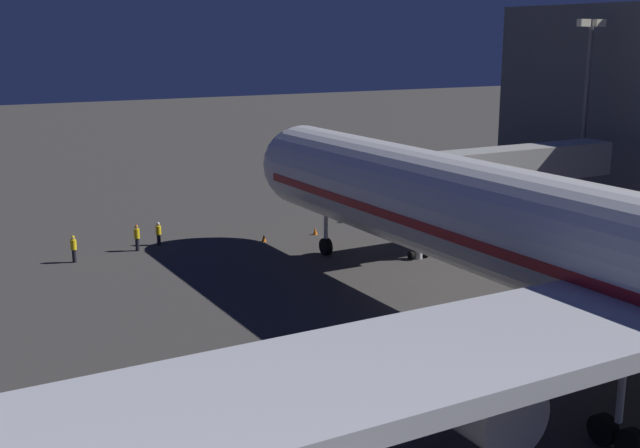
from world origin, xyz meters
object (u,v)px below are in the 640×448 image
at_px(apron_floodlight_mast, 586,102).
at_px(ground_crew_by_belt_loader, 158,232).
at_px(ground_crew_marshaller_fwd, 137,237).
at_px(traffic_cone_nose_starboard, 264,238).
at_px(jet_bridge, 485,168).
at_px(ground_crew_under_port_wing, 74,248).
at_px(traffic_cone_nose_port, 315,231).

xyz_separation_m(apron_floodlight_mast, ground_crew_by_belt_loader, (34.87, -7.66, -8.65)).
bearing_deg(ground_crew_marshaller_fwd, traffic_cone_nose_starboard, 167.07).
bearing_deg(ground_crew_by_belt_loader, ground_crew_marshaller_fwd, 24.04).
xyz_separation_m(ground_crew_by_belt_loader, ground_crew_marshaller_fwd, (1.86, 0.83, 0.10)).
height_order(jet_bridge, traffic_cone_nose_starboard, jet_bridge).
bearing_deg(ground_crew_under_port_wing, apron_floodlight_mast, 171.77).
relative_size(ground_crew_by_belt_loader, traffic_cone_nose_starboard, 3.13).
xyz_separation_m(jet_bridge, ground_crew_by_belt_loader, (20.12, -12.39, -4.93)).
distance_m(jet_bridge, ground_crew_under_port_wing, 29.09).
distance_m(ground_crew_marshaller_fwd, traffic_cone_nose_starboard, 9.30).
bearing_deg(traffic_cone_nose_starboard, ground_crew_marshaller_fwd, -12.93).
height_order(ground_crew_marshaller_fwd, traffic_cone_nose_starboard, ground_crew_marshaller_fwd).
height_order(ground_crew_by_belt_loader, traffic_cone_nose_starboard, ground_crew_by_belt_loader).
distance_m(jet_bridge, apron_floodlight_mast, 15.93).
distance_m(ground_crew_by_belt_loader, traffic_cone_nose_starboard, 7.77).
relative_size(jet_bridge, ground_crew_by_belt_loader, 11.46).
distance_m(apron_floodlight_mast, ground_crew_by_belt_loader, 36.74).
xyz_separation_m(apron_floodlight_mast, ground_crew_under_port_wing, (41.37, -5.99, -8.56)).
height_order(ground_crew_marshaller_fwd, traffic_cone_nose_port, ground_crew_marshaller_fwd).
bearing_deg(ground_crew_marshaller_fwd, jet_bridge, 152.26).
xyz_separation_m(ground_crew_by_belt_loader, ground_crew_under_port_wing, (6.49, 1.68, 0.09)).
bearing_deg(traffic_cone_nose_starboard, ground_crew_by_belt_loader, -22.04).
bearing_deg(ground_crew_marshaller_fwd, apron_floodlight_mast, 169.46).
distance_m(ground_crew_marshaller_fwd, traffic_cone_nose_port, 13.62).
distance_m(ground_crew_under_port_wing, traffic_cone_nose_port, 18.12).
bearing_deg(ground_crew_by_belt_loader, traffic_cone_nose_starboard, 157.96).
xyz_separation_m(jet_bridge, ground_crew_marshaller_fwd, (21.98, -11.56, -4.83)).
height_order(apron_floodlight_mast, traffic_cone_nose_starboard, apron_floodlight_mast).
height_order(ground_crew_under_port_wing, traffic_cone_nose_starboard, ground_crew_under_port_wing).
relative_size(apron_floodlight_mast, traffic_cone_nose_port, 29.75).
bearing_deg(apron_floodlight_mast, ground_crew_by_belt_loader, -12.40).
relative_size(ground_crew_by_belt_loader, ground_crew_marshaller_fwd, 0.91).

